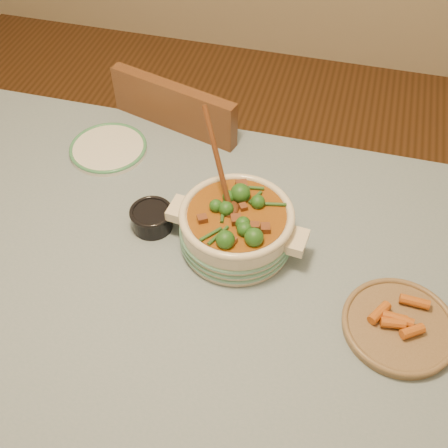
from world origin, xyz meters
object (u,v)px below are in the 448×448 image
Objects in this scene: stew_casserole at (236,225)px; condiment_bowl at (152,217)px; chair_far at (197,164)px; fried_plate at (399,325)px; dining_table at (169,280)px; white_plate at (108,148)px.

stew_casserole reaches higher than condiment_bowl.
condiment_bowl is 0.58m from chair_far.
dining_table is at bearing 174.10° from fried_plate.
dining_table is at bearing -48.85° from white_plate.
condiment_bowl is (-0.22, 0.00, -0.04)m from stew_casserole.
chair_far is (-0.27, 0.52, -0.31)m from stew_casserole.
dining_table is 0.17m from condiment_bowl.
chair_far is at bearing 100.69° from dining_table.
chair_far is (-0.68, 0.67, -0.26)m from fried_plate.
stew_casserole is (0.15, 0.09, 0.16)m from dining_table.
stew_casserole is 0.44m from fried_plate.
stew_casserole is 1.19× the size of white_plate.
chair_far is at bearing 135.69° from fried_plate.
condiment_bowl reaches higher than fried_plate.
fried_plate is at bearing 151.42° from chair_far.
stew_casserole is 2.85× the size of condiment_bowl.
dining_table is 1.85× the size of chair_far.
condiment_bowl is 0.65m from fried_plate.
white_plate is (-0.45, 0.25, -0.06)m from stew_casserole.
chair_far is at bearing 55.64° from white_plate.
fried_plate is (0.86, -0.40, 0.01)m from white_plate.
stew_casserole is at bearing 30.51° from dining_table.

